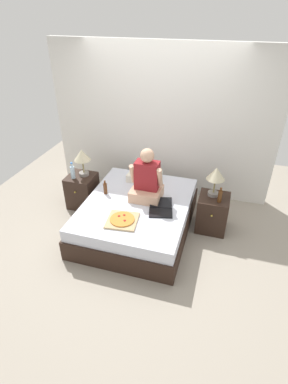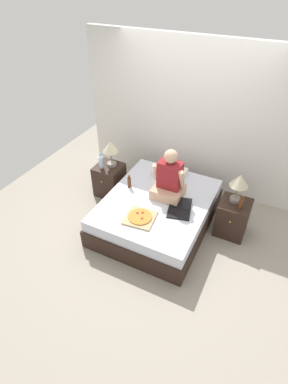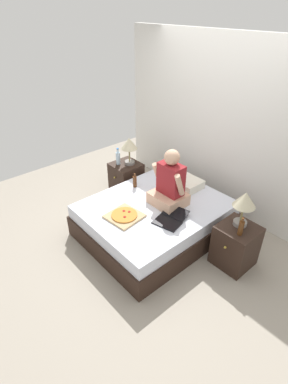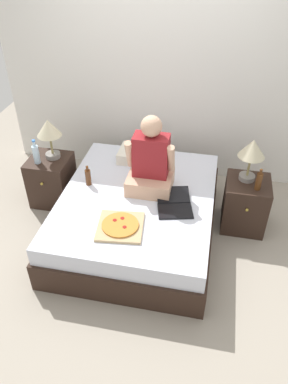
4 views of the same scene
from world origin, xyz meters
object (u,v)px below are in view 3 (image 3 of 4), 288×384
at_px(person_seated, 170,185).
at_px(lamp_on_left_nightstand, 129,145).
at_px(nightstand_right, 235,245).
at_px(lamp_on_right_nightstand, 245,202).
at_px(laptop, 170,219).
at_px(water_bottle, 118,158).
at_px(nightstand_left, 126,179).
at_px(beer_bottle, 241,228).
at_px(beer_bottle_on_bed, 135,181).
at_px(bed, 155,219).
at_px(pizza_box, 124,216).

bearing_deg(person_seated, lamp_on_left_nightstand, 168.29).
distance_m(nightstand_right, lamp_on_right_nightstand, 0.61).
height_order(nightstand_right, laptop, same).
bearing_deg(water_bottle, person_seated, -4.34).
distance_m(nightstand_left, beer_bottle, 2.25).
xyz_separation_m(nightstand_right, beer_bottle, (0.07, -0.10, 0.38)).
height_order(nightstand_left, water_bottle, water_bottle).
bearing_deg(beer_bottle_on_bed, bed, -9.02).
bearing_deg(beer_bottle, lamp_on_right_nightstand, 123.69).
distance_m(laptop, pizza_box, 0.57).
xyz_separation_m(nightstand_left, pizza_box, (1.03, -0.83, 0.22)).
relative_size(lamp_on_left_nightstand, lamp_on_right_nightstand, 1.00).
bearing_deg(nightstand_left, pizza_box, -38.92).
xyz_separation_m(nightstand_right, beer_bottle_on_bed, (-1.60, -0.26, 0.30)).
bearing_deg(nightstand_left, beer_bottle_on_bed, -25.49).
distance_m(nightstand_left, lamp_on_right_nightstand, 2.21).
bearing_deg(lamp_on_right_nightstand, pizza_box, -141.13).
relative_size(water_bottle, beer_bottle_on_bed, 1.25).
relative_size(water_bottle, pizza_box, 0.62).
xyz_separation_m(person_seated, laptop, (0.28, -0.26, -0.27)).
bearing_deg(beer_bottle_on_bed, nightstand_right, 9.23).
height_order(lamp_on_left_nightstand, nightstand_right, lamp_on_left_nightstand).
bearing_deg(water_bottle, nightstand_right, 2.31).
bearing_deg(bed, laptop, -15.31).
relative_size(lamp_on_left_nightstand, pizza_box, 1.02).
bearing_deg(person_seated, lamp_on_right_nightstand, 13.99).
bearing_deg(nightstand_left, bed, -17.77).
xyz_separation_m(water_bottle, nightstand_right, (2.23, 0.09, -0.39)).
bearing_deg(beer_bottle_on_bed, person_seated, 6.81).
relative_size(bed, pizza_box, 4.24).
bearing_deg(pizza_box, bed, 84.47).
xyz_separation_m(bed, beer_bottle, (1.14, 0.24, 0.42)).
xyz_separation_m(nightstand_left, beer_bottle, (2.22, -0.10, 0.38)).
bearing_deg(pizza_box, beer_bottle, 31.48).
relative_size(lamp_on_left_nightstand, beer_bottle, 1.96).
bearing_deg(beer_bottle, laptop, -155.36).
xyz_separation_m(lamp_on_right_nightstand, person_seated, (-0.94, -0.24, -0.11)).
height_order(water_bottle, nightstand_right, water_bottle).
relative_size(beer_bottle, person_seated, 0.29).
bearing_deg(lamp_on_right_nightstand, water_bottle, -176.36).
bearing_deg(bed, nightstand_right, 17.77).
relative_size(bed, nightstand_right, 3.35).
bearing_deg(lamp_on_right_nightstand, nightstand_right, -59.07).
distance_m(bed, person_seated, 0.57).
relative_size(laptop, pizza_box, 1.08).
relative_size(nightstand_left, water_bottle, 2.03).
distance_m(lamp_on_right_nightstand, beer_bottle_on_bed, 1.63).
distance_m(laptop, beer_bottle_on_bed, 0.93).
bearing_deg(laptop, nightstand_right, 33.01).
xyz_separation_m(nightstand_left, beer_bottle_on_bed, (0.55, -0.26, 0.30)).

